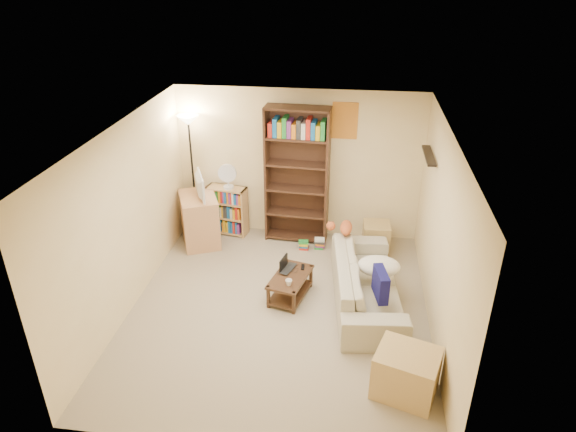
{
  "coord_description": "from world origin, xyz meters",
  "views": [
    {
      "loc": [
        0.88,
        -5.59,
        4.32
      ],
      "look_at": [
        0.02,
        0.77,
        1.05
      ],
      "focal_mm": 32.0,
      "sensor_mm": 36.0,
      "label": 1
    }
  ],
  "objects_px": {
    "tall_bookshelf": "(297,173)",
    "desk_fan": "(228,176)",
    "end_cabinet": "(406,373)",
    "sofa": "(367,282)",
    "floor_lamp": "(190,141)",
    "television": "(197,186)",
    "tv_stand": "(200,220)",
    "short_bookshelf": "(228,210)",
    "mug": "(289,283)",
    "laptop": "(291,270)",
    "side_table": "(376,237)",
    "tabby_cat": "(343,227)",
    "coffee_table": "(290,284)"
  },
  "relations": [
    {
      "from": "laptop",
      "to": "tall_bookshelf",
      "type": "xyz_separation_m",
      "value": [
        -0.11,
        1.56,
        0.84
      ]
    },
    {
      "from": "television",
      "to": "short_bookshelf",
      "type": "xyz_separation_m",
      "value": [
        0.38,
        0.38,
        -0.6
      ]
    },
    {
      "from": "laptop",
      "to": "mug",
      "type": "height_order",
      "value": "mug"
    },
    {
      "from": "laptop",
      "to": "television",
      "type": "xyz_separation_m",
      "value": [
        -1.68,
        1.21,
        0.67
      ]
    },
    {
      "from": "tall_bookshelf",
      "to": "floor_lamp",
      "type": "relative_size",
      "value": 1.1
    },
    {
      "from": "side_table",
      "to": "sofa",
      "type": "bearing_deg",
      "value": -96.34
    },
    {
      "from": "sofa",
      "to": "tv_stand",
      "type": "bearing_deg",
      "value": 58.25
    },
    {
      "from": "tabby_cat",
      "to": "mug",
      "type": "height_order",
      "value": "tabby_cat"
    },
    {
      "from": "tabby_cat",
      "to": "desk_fan",
      "type": "xyz_separation_m",
      "value": [
        -1.95,
        0.85,
        0.37
      ]
    },
    {
      "from": "television",
      "to": "desk_fan",
      "type": "xyz_separation_m",
      "value": [
        0.43,
        0.34,
        0.06
      ]
    },
    {
      "from": "tv_stand",
      "to": "floor_lamp",
      "type": "relative_size",
      "value": 0.41
    },
    {
      "from": "short_bookshelf",
      "to": "side_table",
      "type": "height_order",
      "value": "short_bookshelf"
    },
    {
      "from": "desk_fan",
      "to": "end_cabinet",
      "type": "distance_m",
      "value": 4.35
    },
    {
      "from": "tv_stand",
      "to": "short_bookshelf",
      "type": "xyz_separation_m",
      "value": [
        0.38,
        0.38,
        0.01
      ]
    },
    {
      "from": "television",
      "to": "end_cabinet",
      "type": "height_order",
      "value": "television"
    },
    {
      "from": "television",
      "to": "mug",
      "type": "bearing_deg",
      "value": -156.34
    },
    {
      "from": "side_table",
      "to": "end_cabinet",
      "type": "relative_size",
      "value": 0.74
    },
    {
      "from": "mug",
      "to": "short_bookshelf",
      "type": "bearing_deg",
      "value": 123.97
    },
    {
      "from": "floor_lamp",
      "to": "desk_fan",
      "type": "bearing_deg",
      "value": -4.12
    },
    {
      "from": "mug",
      "to": "floor_lamp",
      "type": "distance_m",
      "value": 2.99
    },
    {
      "from": "sofa",
      "to": "mug",
      "type": "xyz_separation_m",
      "value": [
        -1.05,
        -0.26,
        0.08
      ]
    },
    {
      "from": "sofa",
      "to": "short_bookshelf",
      "type": "height_order",
      "value": "short_bookshelf"
    },
    {
      "from": "tall_bookshelf",
      "to": "desk_fan",
      "type": "height_order",
      "value": "tall_bookshelf"
    },
    {
      "from": "mug",
      "to": "tv_stand",
      "type": "height_order",
      "value": "tv_stand"
    },
    {
      "from": "short_bookshelf",
      "to": "side_table",
      "type": "relative_size",
      "value": 1.78
    },
    {
      "from": "mug",
      "to": "end_cabinet",
      "type": "distance_m",
      "value": 2.01
    },
    {
      "from": "tv_stand",
      "to": "end_cabinet",
      "type": "xyz_separation_m",
      "value": [
        3.17,
        -2.95,
        -0.15
      ]
    },
    {
      "from": "laptop",
      "to": "tabby_cat",
      "type": "bearing_deg",
      "value": -25.62
    },
    {
      "from": "mug",
      "to": "desk_fan",
      "type": "distance_m",
      "value": 2.4
    },
    {
      "from": "mug",
      "to": "laptop",
      "type": "bearing_deg",
      "value": 92.57
    },
    {
      "from": "sofa",
      "to": "floor_lamp",
      "type": "bearing_deg",
      "value": 53.71
    },
    {
      "from": "tall_bookshelf",
      "to": "desk_fan",
      "type": "distance_m",
      "value": 1.15
    },
    {
      "from": "tabby_cat",
      "to": "laptop",
      "type": "distance_m",
      "value": 1.05
    },
    {
      "from": "tall_bookshelf",
      "to": "end_cabinet",
      "type": "relative_size",
      "value": 3.47
    },
    {
      "from": "sofa",
      "to": "end_cabinet",
      "type": "distance_m",
      "value": 1.69
    },
    {
      "from": "mug",
      "to": "end_cabinet",
      "type": "bearing_deg",
      "value": -42.98
    },
    {
      "from": "television",
      "to": "tall_bookshelf",
      "type": "height_order",
      "value": "tall_bookshelf"
    },
    {
      "from": "tall_bookshelf",
      "to": "short_bookshelf",
      "type": "bearing_deg",
      "value": -178.15
    },
    {
      "from": "tabby_cat",
      "to": "end_cabinet",
      "type": "relative_size",
      "value": 0.77
    },
    {
      "from": "sofa",
      "to": "desk_fan",
      "type": "relative_size",
      "value": 5.2
    },
    {
      "from": "floor_lamp",
      "to": "end_cabinet",
      "type": "relative_size",
      "value": 3.16
    },
    {
      "from": "coffee_table",
      "to": "laptop",
      "type": "relative_size",
      "value": 2.24
    },
    {
      "from": "laptop",
      "to": "television",
      "type": "bearing_deg",
      "value": 73.18
    },
    {
      "from": "floor_lamp",
      "to": "television",
      "type": "bearing_deg",
      "value": -65.03
    },
    {
      "from": "laptop",
      "to": "side_table",
      "type": "bearing_deg",
      "value": -23.58
    },
    {
      "from": "laptop",
      "to": "short_bookshelf",
      "type": "bearing_deg",
      "value": 58.26
    },
    {
      "from": "mug",
      "to": "tv_stand",
      "type": "relative_size",
      "value": 0.13
    },
    {
      "from": "tabby_cat",
      "to": "laptop",
      "type": "bearing_deg",
      "value": -134.67
    },
    {
      "from": "short_bookshelf",
      "to": "coffee_table",
      "type": "bearing_deg",
      "value": -42.85
    },
    {
      "from": "tv_stand",
      "to": "desk_fan",
      "type": "bearing_deg",
      "value": 14.88
    }
  ]
}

